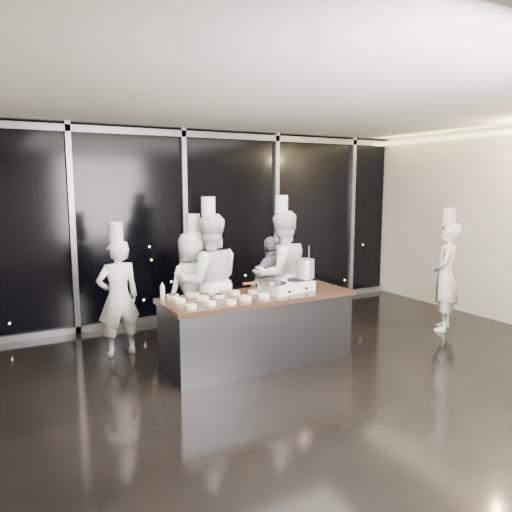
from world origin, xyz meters
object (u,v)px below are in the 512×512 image
at_px(stove, 287,286).
at_px(guest, 273,285).
at_px(chef_side, 445,275).
at_px(demo_counter, 258,328).
at_px(chef_center, 209,282).
at_px(chef_far_left, 118,296).
at_px(chef_right, 281,274).
at_px(stock_pot, 305,268).
at_px(frying_pan, 268,282).
at_px(chef_left, 194,288).

bearing_deg(stove, guest, 57.09).
xyz_separation_m(stove, guest, (0.42, 1.05, -0.21)).
distance_m(stove, chef_side, 2.86).
relative_size(demo_counter, chef_center, 1.16).
relative_size(chef_far_left, guest, 1.20).
xyz_separation_m(stove, chef_right, (0.45, 0.85, -0.01)).
distance_m(demo_counter, guest, 1.37).
height_order(stove, chef_right, chef_right).
height_order(stove, stock_pot, stock_pot).
height_order(demo_counter, chef_center, chef_center).
bearing_deg(chef_right, frying_pan, 50.40).
bearing_deg(stove, chef_left, 117.36).
height_order(stove, chef_far_left, chef_far_left).
xyz_separation_m(demo_counter, chef_right, (0.87, 0.84, 0.50)).
bearing_deg(frying_pan, chef_far_left, 130.51).
bearing_deg(chef_right, chef_left, -9.69).
bearing_deg(demo_counter, guest, 50.66).
distance_m(frying_pan, chef_left, 1.28).
height_order(chef_center, chef_side, chef_center).
height_order(demo_counter, stove, stove).
distance_m(demo_counter, stock_pot, 1.03).
relative_size(stock_pot, chef_center, 0.12).
bearing_deg(chef_left, demo_counter, 102.37).
xyz_separation_m(chef_far_left, chef_center, (1.17, -0.36, 0.14)).
xyz_separation_m(stove, chef_side, (2.86, -0.14, -0.09)).
bearing_deg(chef_center, chef_side, 176.93).
distance_m(stove, guest, 1.15).
bearing_deg(chef_far_left, frying_pan, 137.33).
relative_size(frying_pan, chef_center, 0.26).
bearing_deg(demo_counter, chef_center, 110.20).
xyz_separation_m(stock_pot, chef_right, (0.13, 0.81, -0.21)).
xyz_separation_m(stock_pot, chef_left, (-1.17, 1.03, -0.33)).
bearing_deg(chef_left, guest, 168.87).
relative_size(demo_counter, stock_pot, 9.67).
relative_size(guest, chef_side, 0.78).
xyz_separation_m(chef_left, chef_side, (3.71, -1.22, 0.03)).
height_order(stock_pot, chef_center, chef_center).
distance_m(chef_far_left, chef_center, 1.23).
xyz_separation_m(chef_right, chef_side, (2.41, -0.99, -0.08)).
xyz_separation_m(chef_center, chef_right, (1.17, 0.01, 0.00)).
xyz_separation_m(frying_pan, chef_side, (3.17, -0.08, -0.19)).
distance_m(demo_counter, chef_left, 1.21).
bearing_deg(stove, chef_side, -13.77).
xyz_separation_m(frying_pan, chef_left, (-0.55, 1.13, -0.23)).
distance_m(chef_right, chef_side, 2.61).
bearing_deg(chef_far_left, stove, 143.30).
height_order(stove, chef_left, chef_left).
height_order(chef_left, chef_side, chef_side).
relative_size(stock_pot, chef_far_left, 0.14).
bearing_deg(stock_pot, chef_right, 80.78).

